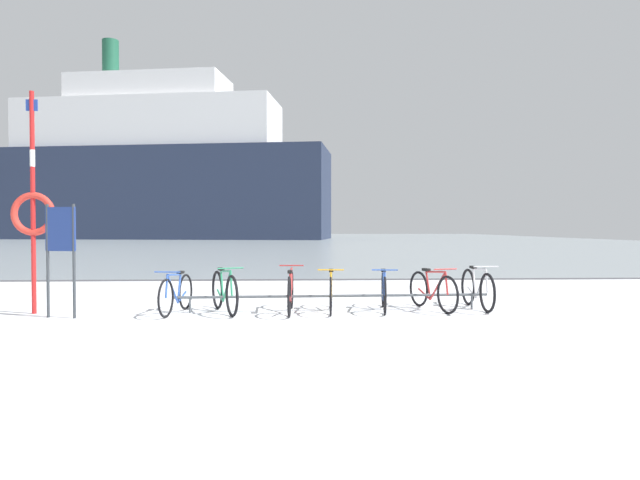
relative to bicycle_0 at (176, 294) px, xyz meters
The scene contains 12 objects.
ground 50.17m from the bicycle_0, 87.98° to the left, with size 80.00×132.00×0.08m.
bike_rack 2.85m from the bicycle_0, ahead, with size 5.81×0.27×0.31m.
bicycle_0 is the anchor object (origin of this frame).
bicycle_1 0.85m from the bicycle_0, ahead, with size 0.73×1.63×0.85m.
bicycle_2 2.05m from the bicycle_0, ahead, with size 0.46×1.80×0.84m.
bicycle_3 2.79m from the bicycle_0, ahead, with size 0.46×1.64×0.81m.
bicycle_4 3.78m from the bicycle_0, ahead, with size 0.46×1.67×0.80m.
bicycle_5 4.70m from the bicycle_0, ahead, with size 0.62×1.67×0.81m.
bicycle_6 5.60m from the bicycle_0, ahead, with size 0.46×1.74×0.85m.
info_sign 2.13m from the bicycle_0, 167.96° to the right, with size 0.55×0.16×1.94m.
rescue_post 2.96m from the bicycle_0, behind, with size 0.78×0.12×3.97m.
ferry_ship 67.76m from the bicycle_0, 104.26° to the left, with size 46.41×19.06×26.71m.
Camera 1 is at (0.39, -6.22, 1.55)m, focal length 31.07 mm.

